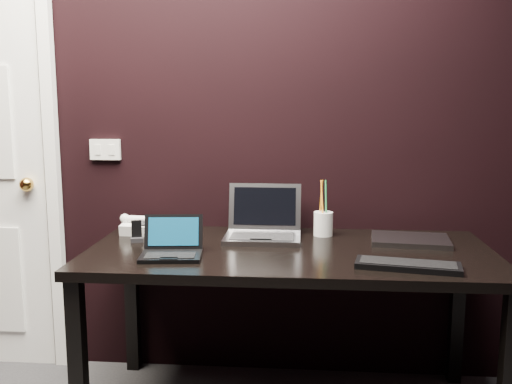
# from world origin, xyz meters

# --- Properties ---
(wall_back) EXTENTS (4.00, 0.00, 4.00)m
(wall_back) POSITION_xyz_m (0.00, 1.80, 1.30)
(wall_back) COLOR black
(wall_back) RESTS_ON ground
(wall_switch) EXTENTS (0.15, 0.02, 0.10)m
(wall_switch) POSITION_xyz_m (-0.62, 1.79, 1.12)
(wall_switch) COLOR silver
(wall_switch) RESTS_ON wall_back
(desk) EXTENTS (1.70, 0.80, 0.74)m
(desk) POSITION_xyz_m (0.30, 1.40, 0.66)
(desk) COLOR black
(desk) RESTS_ON ground
(netbook) EXTENTS (0.26, 0.24, 0.15)m
(netbook) POSITION_xyz_m (-0.17, 1.24, 0.77)
(netbook) COLOR black
(netbook) RESTS_ON desk
(silver_laptop) EXTENTS (0.34, 0.30, 0.23)m
(silver_laptop) POSITION_xyz_m (0.17, 1.57, 0.78)
(silver_laptop) COLOR #97979C
(silver_laptop) RESTS_ON desk
(ext_keyboard) EXTENTS (0.40, 0.20, 0.02)m
(ext_keyboard) POSITION_xyz_m (0.75, 1.15, 0.75)
(ext_keyboard) COLOR black
(ext_keyboard) RESTS_ON desk
(closed_laptop) EXTENTS (0.36, 0.27, 0.02)m
(closed_laptop) POSITION_xyz_m (0.83, 1.55, 0.75)
(closed_laptop) COLOR gray
(closed_laptop) RESTS_ON desk
(desk_phone) EXTENTS (0.21, 0.17, 0.10)m
(desk_phone) POSITION_xyz_m (-0.40, 1.62, 0.78)
(desk_phone) COLOR silver
(desk_phone) RESTS_ON desk
(mobile_phone) EXTENTS (0.06, 0.06, 0.09)m
(mobile_phone) POSITION_xyz_m (-0.38, 1.47, 0.78)
(mobile_phone) COLOR black
(mobile_phone) RESTS_ON desk
(pen_cup) EXTENTS (0.10, 0.10, 0.26)m
(pen_cup) POSITION_xyz_m (0.45, 1.65, 0.80)
(pen_cup) COLOR silver
(pen_cup) RESTS_ON desk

